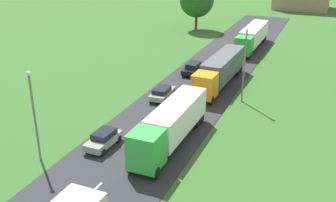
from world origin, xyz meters
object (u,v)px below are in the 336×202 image
at_px(car_fourth, 162,93).
at_px(tree_oak, 197,0).
at_px(lamppost_second, 34,112).
at_px(truck_third, 220,69).
at_px(car_third, 104,139).
at_px(car_fifth, 193,68).
at_px(lamppost_third, 244,62).
at_px(truck_second, 171,124).
at_px(truck_fourth, 252,36).

relative_size(car_fourth, tree_oak, 0.47).
bearing_deg(lamppost_second, car_fourth, 75.67).
height_order(car_fourth, lamppost_second, lamppost_second).
bearing_deg(truck_third, car_third, -104.90).
height_order(car_third, car_fifth, car_fifth).
bearing_deg(car_fifth, car_fourth, -91.31).
distance_m(lamppost_third, tree_oak, 36.57).
distance_m(car_fourth, lamppost_third, 9.80).
bearing_deg(truck_third, truck_second, -89.37).
bearing_deg(truck_third, lamppost_third, -47.56).
height_order(car_fifth, tree_oak, tree_oak).
bearing_deg(car_fourth, truck_fourth, 79.48).
distance_m(truck_fourth, tree_oak, 16.55).
height_order(car_fourth, tree_oak, tree_oak).
bearing_deg(truck_fourth, car_fifth, -105.86).
relative_size(truck_second, car_fifth, 2.88).
xyz_separation_m(truck_third, car_fifth, (-4.58, 2.77, -1.28)).
xyz_separation_m(truck_second, car_third, (-5.29, -2.72, -1.25)).
xyz_separation_m(truck_second, car_fifth, (-4.77, 19.25, -1.25)).
xyz_separation_m(car_fifth, lamppost_second, (-4.34, -25.86, 3.56)).
relative_size(truck_second, lamppost_third, 1.47).
height_order(truck_third, car_fifth, truck_third).
xyz_separation_m(truck_second, truck_fourth, (-0.19, 35.35, -0.02)).
bearing_deg(car_fourth, car_fifth, 88.69).
relative_size(truck_fourth, lamppost_third, 1.67).
height_order(car_fifth, lamppost_third, lamppost_third).
xyz_separation_m(truck_third, truck_fourth, (-0.01, 18.87, -0.06)).
height_order(truck_second, car_third, truck_second).
distance_m(car_fourth, lamppost_second, 17.03).
height_order(truck_third, lamppost_second, lamppost_second).
bearing_deg(tree_oak, truck_second, -73.59).
distance_m(truck_fourth, lamppost_second, 42.96).
height_order(truck_fourth, car_fourth, truck_fourth).
bearing_deg(car_fifth, lamppost_second, -99.53).
relative_size(car_third, lamppost_third, 0.48).
bearing_deg(car_third, lamppost_second, -134.41).
height_order(car_third, lamppost_second, lamppost_second).
bearing_deg(truck_fourth, tree_oak, 143.79).
distance_m(truck_second, lamppost_second, 11.49).
bearing_deg(truck_second, tree_oak, 106.41).
xyz_separation_m(lamppost_second, lamppost_third, (12.66, 19.01, 0.26)).
relative_size(truck_second, car_fourth, 2.88).
height_order(truck_fourth, car_third, truck_fourth).
height_order(car_fourth, car_fifth, car_fifth).
xyz_separation_m(truck_third, car_fourth, (-4.81, -6.97, -1.31)).
bearing_deg(lamppost_third, car_third, -120.34).
bearing_deg(car_fourth, car_third, -91.42).
distance_m(truck_third, car_third, 19.91).
xyz_separation_m(truck_fourth, car_fourth, (-4.80, -25.83, -1.26)).
bearing_deg(lamppost_third, truck_fourth, 99.27).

